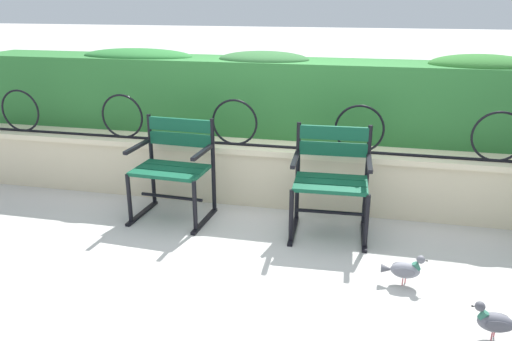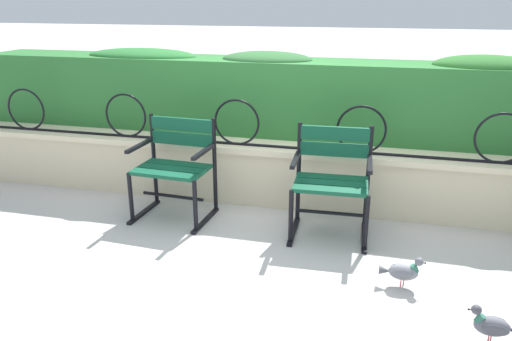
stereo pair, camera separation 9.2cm
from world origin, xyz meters
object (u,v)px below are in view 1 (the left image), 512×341
object	(u,v)px
park_chair_left	(174,165)
pigeon_far_side	(496,322)
park_chair_right	(331,177)
pigeon_near_chairs	(404,269)

from	to	relation	value
park_chair_left	pigeon_far_side	distance (m)	2.66
park_chair_right	pigeon_far_side	distance (m)	1.59
park_chair_right	pigeon_far_side	xyz separation A→B (m)	(1.02, -1.17, -0.35)
park_chair_left	pigeon_near_chairs	size ratio (longest dim) A/B	2.94
park_chair_right	pigeon_near_chairs	size ratio (longest dim) A/B	2.98
park_chair_left	pigeon_near_chairs	world-z (taller)	park_chair_left
park_chair_left	pigeon_far_side	size ratio (longest dim) A/B	2.93
park_chair_right	pigeon_far_side	world-z (taller)	park_chair_right
pigeon_near_chairs	pigeon_far_side	bearing A→B (deg)	-45.39
park_chair_right	pigeon_near_chairs	world-z (taller)	park_chair_right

